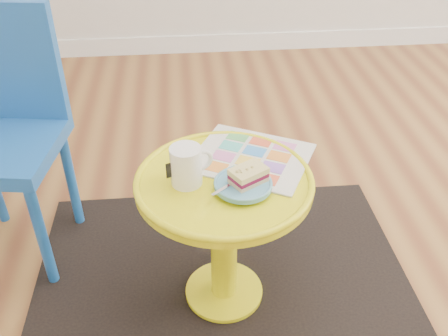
{
  "coord_description": "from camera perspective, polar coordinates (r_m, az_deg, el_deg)",
  "views": [
    {
      "loc": [
        -0.88,
        -1.3,
        1.34
      ],
      "look_at": [
        -0.77,
        -0.15,
        0.53
      ],
      "focal_mm": 40.0,
      "sensor_mm": 36.0,
      "label": 1
    }
  ],
  "objects": [
    {
      "name": "floor",
      "position": [
        2.06,
        21.63,
        -8.34
      ],
      "size": [
        4.0,
        4.0,
        0.0
      ],
      "primitive_type": "plane",
      "color": "brown",
      "rests_on": "ground"
    },
    {
      "name": "room_walls",
      "position": [
        2.63,
        -7.36,
        5.84
      ],
      "size": [
        4.0,
        4.0,
        4.0
      ],
      "color": "silver",
      "rests_on": "ground"
    },
    {
      "name": "newspaper",
      "position": [
        1.52,
        3.13,
        1.23
      ],
      "size": [
        0.43,
        0.41,
        0.01
      ],
      "primitive_type": "cube",
      "rotation": [
        0.0,
        0.0,
        -0.48
      ],
      "color": "silver",
      "rests_on": "side_table"
    },
    {
      "name": "rug",
      "position": [
        1.76,
        0.0,
        -14.06
      ],
      "size": [
        1.3,
        1.11,
        0.01
      ],
      "primitive_type": "cube",
      "rotation": [
        0.0,
        0.0,
        -0.0
      ],
      "color": "black",
      "rests_on": "ground"
    },
    {
      "name": "cake_slice",
      "position": [
        1.37,
        2.81,
        -0.81
      ],
      "size": [
        0.12,
        0.11,
        0.04
      ],
      "rotation": [
        0.0,
        0.0,
        0.54
      ],
      "color": "#D3BC8C",
      "rests_on": "plate"
    },
    {
      "name": "plate",
      "position": [
        1.38,
        2.19,
        -1.92
      ],
      "size": [
        0.16,
        0.16,
        0.02
      ],
      "color": "#5A9FBE",
      "rests_on": "newspaper"
    },
    {
      "name": "side_table",
      "position": [
        1.51,
        0.0,
        -5.48
      ],
      "size": [
        0.51,
        0.51,
        0.49
      ],
      "color": "yellow",
      "rests_on": "ground"
    },
    {
      "name": "fork",
      "position": [
        1.37,
        1.0,
        -1.75
      ],
      "size": [
        0.12,
        0.1,
        0.0
      ],
      "rotation": [
        0.0,
        0.0,
        -0.89
      ],
      "color": "silver",
      "rests_on": "plate"
    },
    {
      "name": "mug",
      "position": [
        1.38,
        -4.26,
        0.39
      ],
      "size": [
        0.12,
        0.09,
        0.12
      ],
      "rotation": [
        0.0,
        0.0,
        0.35
      ],
      "color": "white",
      "rests_on": "side_table"
    },
    {
      "name": "chair",
      "position": [
        1.82,
        -24.08,
        4.72
      ],
      "size": [
        0.44,
        0.44,
        0.88
      ],
      "rotation": [
        0.0,
        0.0,
        -0.15
      ],
      "color": "#1B59AF",
      "rests_on": "ground"
    }
  ]
}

